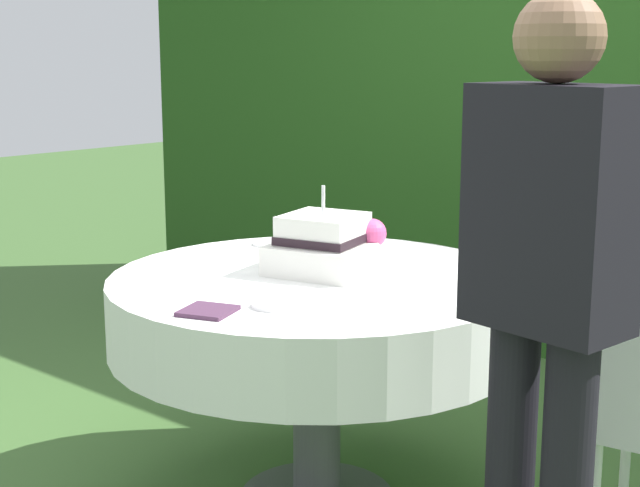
{
  "coord_description": "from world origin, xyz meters",
  "views": [
    {
      "loc": [
        1.88,
        -2.2,
        1.47
      ],
      "look_at": [
        -0.01,
        0.03,
        0.87
      ],
      "focal_mm": 52.67,
      "sensor_mm": 36.0,
      "label": 1
    }
  ],
  "objects": [
    {
      "name": "standing_person",
      "position": [
        0.94,
        -0.29,
        0.93
      ],
      "size": [
        0.39,
        0.25,
        1.6
      ],
      "color": "black",
      "rests_on": "ground_plane"
    },
    {
      "name": "napkin_stack",
      "position": [
        0.05,
        -0.52,
        0.77
      ],
      "size": [
        0.17,
        0.17,
        0.01
      ],
      "primitive_type": "cube",
      "rotation": [
        0.0,
        0.0,
        0.34
      ],
      "color": "#4C2D47",
      "rests_on": "cake_table"
    },
    {
      "name": "serving_plate_far",
      "position": [
        0.15,
        -0.35,
        0.77
      ],
      "size": [
        0.13,
        0.13,
        0.01
      ],
      "primitive_type": "cylinder",
      "color": "white",
      "rests_on": "cake_table"
    },
    {
      "name": "serving_plate_left",
      "position": [
        -0.45,
        0.26,
        0.77
      ],
      "size": [
        0.12,
        0.12,
        0.01
      ],
      "primitive_type": "cylinder",
      "color": "white",
      "rests_on": "cake_table"
    },
    {
      "name": "cake_table",
      "position": [
        0.0,
        0.0,
        0.65
      ],
      "size": [
        1.32,
        1.32,
        0.77
      ],
      "color": "#4C4C51",
      "rests_on": "ground_plane"
    },
    {
      "name": "wedding_cake",
      "position": [
        -0.02,
        0.06,
        0.86
      ],
      "size": [
        0.36,
        0.37,
        0.28
      ],
      "color": "white",
      "rests_on": "cake_table"
    },
    {
      "name": "serving_plate_near",
      "position": [
        -0.08,
        0.43,
        0.77
      ],
      "size": [
        0.11,
        0.11,
        0.01
      ],
      "primitive_type": "cylinder",
      "color": "white",
      "rests_on": "cake_table"
    },
    {
      "name": "foliage_hedge",
      "position": [
        0.0,
        2.05,
        1.28
      ],
      "size": [
        5.79,
        0.44,
        2.56
      ],
      "primitive_type": "cube",
      "color": "#234C19",
      "rests_on": "ground_plane"
    }
  ]
}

